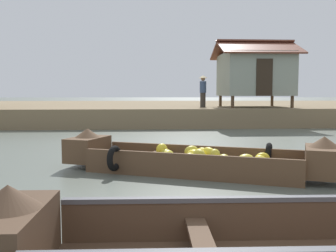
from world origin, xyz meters
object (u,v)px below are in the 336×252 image
(viewer_boat, at_px, (317,250))
(stilt_house_mid_left, at_px, (254,73))
(vendor_person, at_px, (203,89))
(banana_boat, at_px, (195,159))

(viewer_boat, bearing_deg, stilt_house_mid_left, 75.62)
(viewer_boat, relative_size, vendor_person, 3.54)
(banana_boat, relative_size, stilt_house_mid_left, 1.36)
(stilt_house_mid_left, height_order, vendor_person, stilt_house_mid_left)
(banana_boat, xyz_separation_m, vendor_person, (2.04, 12.22, 1.55))
(vendor_person, bearing_deg, banana_boat, -99.47)
(banana_boat, bearing_deg, stilt_house_mid_left, 68.75)
(banana_boat, height_order, stilt_house_mid_left, stilt_house_mid_left)
(viewer_boat, relative_size, stilt_house_mid_left, 1.44)
(banana_boat, height_order, vendor_person, vendor_person)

